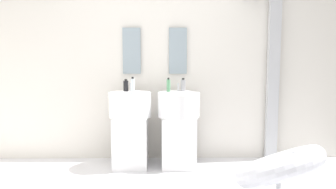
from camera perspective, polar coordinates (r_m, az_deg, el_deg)
rear_partition at (r=4.56m, az=-2.08°, el=6.04°), size 4.80×0.10×2.60m
pedestal_sink_left at (r=4.28m, az=-5.99°, el=-5.03°), size 0.49×0.49×0.99m
pedestal_sink_right at (r=4.27m, az=1.70°, el=-5.03°), size 0.49×0.49×0.99m
vanity_mirror_left at (r=4.51m, az=-5.76°, el=6.88°), size 0.22×0.03×0.57m
vanity_mirror_right at (r=4.50m, az=1.57°, el=6.91°), size 0.22×0.03×0.57m
shower_column at (r=4.65m, az=16.10°, el=3.07°), size 0.49×0.24×2.05m
lounge_chair at (r=3.26m, az=17.16°, el=-11.63°), size 1.10×1.10×0.65m
soap_bottle_black at (r=4.37m, az=-6.68°, el=1.39°), size 0.06×0.06×0.15m
soap_bottle_grey at (r=4.34m, az=2.40°, el=1.49°), size 0.06×0.06×0.16m
soap_bottle_clear at (r=4.07m, az=-5.60°, el=1.34°), size 0.05×0.05×0.19m
soap_bottle_green at (r=4.28m, az=0.08°, el=1.47°), size 0.04×0.04×0.17m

